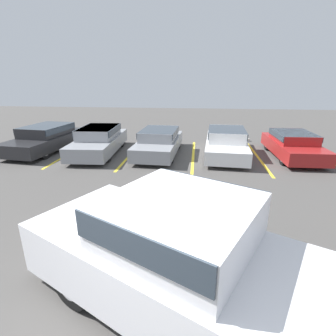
{
  "coord_description": "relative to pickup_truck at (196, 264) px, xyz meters",
  "views": [
    {
      "loc": [
        0.91,
        -2.76,
        3.42
      ],
      "look_at": [
        0.13,
        4.28,
        1.0
      ],
      "focal_mm": 28.0,
      "sensor_mm": 36.0,
      "label": 1
    }
  ],
  "objects": [
    {
      "name": "parked_sedan_d",
      "position": [
        1.33,
        9.04,
        -0.25
      ],
      "size": [
        2.1,
        4.78,
        1.23
      ],
      "rotation": [
        0.0,
        0.0,
        -1.64
      ],
      "color": "silver",
      "rests_on": "ground_plane"
    },
    {
      "name": "parked_sedan_b",
      "position": [
        -4.69,
        8.73,
        -0.23
      ],
      "size": [
        2.0,
        4.71,
        1.26
      ],
      "rotation": [
        0.0,
        0.0,
        -1.52
      ],
      "color": "gray",
      "rests_on": "ground_plane"
    },
    {
      "name": "wheel_stop_curb",
      "position": [
        2.15,
        12.13,
        -0.83
      ],
      "size": [
        1.69,
        0.2,
        0.14
      ],
      "primitive_type": "cube",
      "color": "#B7B2A8",
      "rests_on": "ground_plane"
    },
    {
      "name": "parked_sedan_a",
      "position": [
        -7.47,
        8.96,
        -0.23
      ],
      "size": [
        2.32,
        4.85,
        1.25
      ],
      "rotation": [
        0.0,
        0.0,
        -1.67
      ],
      "color": "#232326",
      "rests_on": "ground_plane"
    },
    {
      "name": "parked_sedan_e",
      "position": [
        4.32,
        9.05,
        -0.29
      ],
      "size": [
        1.84,
        4.26,
        1.14
      ],
      "rotation": [
        0.0,
        0.0,
        -1.54
      ],
      "color": "maroon",
      "rests_on": "ground_plane"
    },
    {
      "name": "stall_stripe_c",
      "position": [
        -3.15,
        8.79,
        -0.9
      ],
      "size": [
        0.12,
        5.4,
        0.01
      ],
      "primitive_type": "cube",
      "color": "yellow",
      "rests_on": "ground_plane"
    },
    {
      "name": "stall_stripe_e",
      "position": [
        2.8,
        8.79,
        -0.9
      ],
      "size": [
        0.12,
        5.4,
        0.01
      ],
      "primitive_type": "cube",
      "color": "yellow",
      "rests_on": "ground_plane"
    },
    {
      "name": "ground_plane",
      "position": [
        -0.97,
        -0.36,
        -0.9
      ],
      "size": [
        60.0,
        60.0,
        0.0
      ],
      "primitive_type": "plane",
      "color": "#4C4947"
    },
    {
      "name": "stall_stripe_d",
      "position": [
        -0.18,
        8.79,
        -0.9
      ],
      "size": [
        0.12,
        5.4,
        0.01
      ],
      "primitive_type": "cube",
      "color": "yellow",
      "rests_on": "ground_plane"
    },
    {
      "name": "stall_stripe_b",
      "position": [
        -6.12,
        8.79,
        -0.9
      ],
      "size": [
        0.12,
        5.4,
        0.01
      ],
      "primitive_type": "cube",
      "color": "yellow",
      "rests_on": "ground_plane"
    },
    {
      "name": "parked_sedan_c",
      "position": [
        -1.81,
        8.88,
        -0.27
      ],
      "size": [
        1.95,
        4.51,
        1.18
      ],
      "rotation": [
        0.0,
        0.0,
        -1.62
      ],
      "color": "gray",
      "rests_on": "ground_plane"
    },
    {
      "name": "stall_stripe_f",
      "position": [
        5.77,
        8.79,
        -0.9
      ],
      "size": [
        0.12,
        5.4,
        0.01
      ],
      "primitive_type": "cube",
      "color": "yellow",
      "rests_on": "ground_plane"
    },
    {
      "name": "stall_stripe_a",
      "position": [
        -9.1,
        8.79,
        -0.9
      ],
      "size": [
        0.12,
        5.4,
        0.01
      ],
      "primitive_type": "cube",
      "color": "yellow",
      "rests_on": "ground_plane"
    },
    {
      "name": "pickup_truck",
      "position": [
        0.0,
        0.0,
        0.0
      ],
      "size": [
        5.88,
        4.4,
        1.84
      ],
      "rotation": [
        0.0,
        0.0,
        -0.48
      ],
      "color": "silver",
      "rests_on": "ground_plane"
    }
  ]
}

